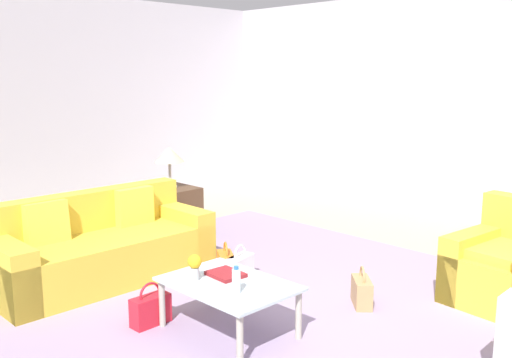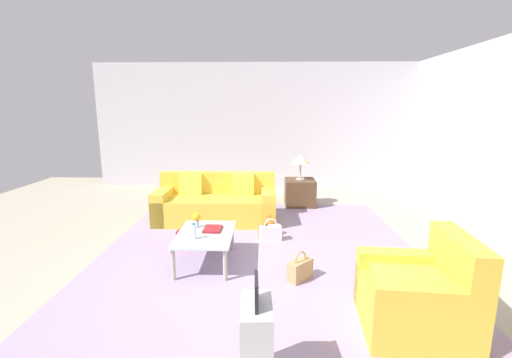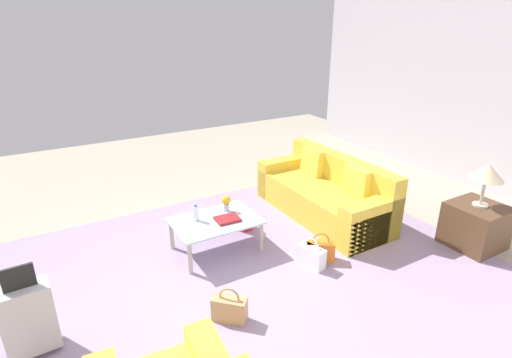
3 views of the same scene
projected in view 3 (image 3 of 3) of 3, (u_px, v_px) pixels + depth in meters
The scene contains 15 objects.
ground_plane at pixel (203, 281), 4.29m from camera, with size 12.00×12.00×0.00m, color #A89E89.
wall_left at pixel (504, 95), 6.09m from camera, with size 0.12×8.00×3.10m, color silver.
area_rug at pixel (260, 274), 4.41m from camera, with size 5.20×4.40×0.01m, color #9984A3.
couch at pixel (327, 195), 5.69m from camera, with size 0.88×2.10×0.84m.
coffee_table at pixel (216, 224), 4.74m from camera, with size 1.01×0.70×0.41m.
water_bottle at pixel (196, 213), 4.68m from camera, with size 0.06×0.06×0.20m.
coffee_table_book at pixel (227, 219), 4.71m from camera, with size 0.28×0.22×0.03m, color maroon.
flower_vase at pixel (226, 202), 4.90m from camera, with size 0.11×0.11×0.21m.
side_table at pixel (475, 226), 4.89m from camera, with size 0.61×0.61×0.54m, color #513823.
table_lamp at pixel (487, 173), 4.63m from camera, with size 0.38×0.38×0.53m.
suitcase_silver at pixel (29, 318), 3.25m from camera, with size 0.41×0.23×0.85m.
handbag_white at pixel (311, 256), 4.52m from camera, with size 0.21×0.34×0.36m.
handbag_red at pixel (242, 219), 5.37m from camera, with size 0.15×0.32×0.36m.
handbag_orange at pixel (320, 250), 4.63m from camera, with size 0.34×0.29×0.36m.
handbag_tan at pixel (230, 309), 3.69m from camera, with size 0.33×0.33×0.36m.
Camera 3 is at (1.31, 3.38, 2.61)m, focal length 28.00 mm.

